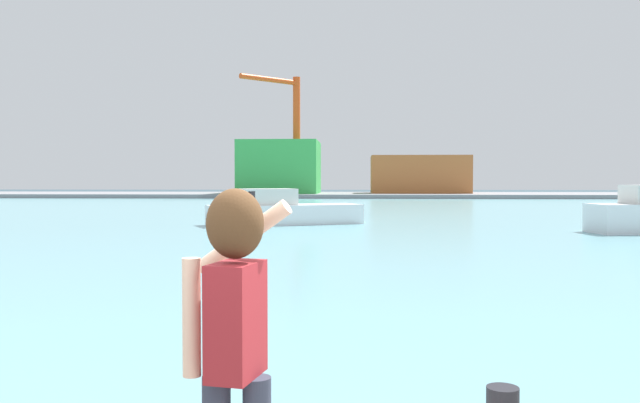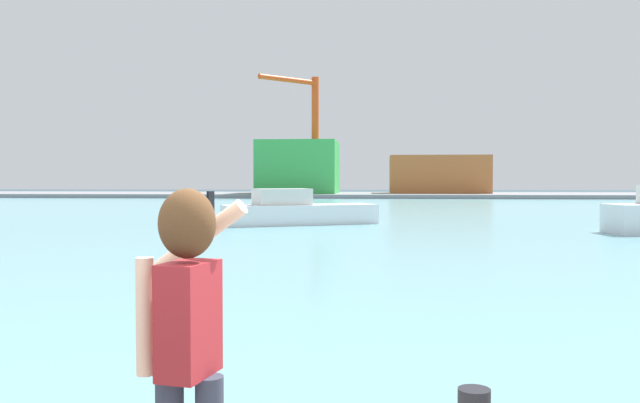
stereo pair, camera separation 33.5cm
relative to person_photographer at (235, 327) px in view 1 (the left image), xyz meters
name	(u,v)px [view 1 (the left image)]	position (x,y,z in m)	size (l,w,h in m)	color
ground_plane	(355,210)	(0.35, 49.81, -1.72)	(220.00, 220.00, 0.00)	#334751
harbor_water	(355,209)	(0.35, 51.81, -1.71)	(140.00, 100.00, 0.02)	#6BA8B2
far_shore_dock	(356,195)	(0.35, 91.81, -1.45)	(140.00, 20.00, 0.55)	gray
person_photographer	(235,327)	(0.00, 0.00, 0.00)	(0.53, 0.57, 1.74)	#2D3342
boat_moored	(282,211)	(-3.51, 32.52, -1.00)	(8.54, 5.84, 1.95)	white
warehouse_left	(280,167)	(-10.45, 90.58, 2.50)	(10.97, 11.31, 7.37)	green
warehouse_right	(419,174)	(9.42, 92.94, 1.49)	(13.85, 8.69, 5.34)	#B26633
port_crane	(291,123)	(-8.59, 87.16, 8.44)	(7.33, 7.41, 16.02)	#D84C19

